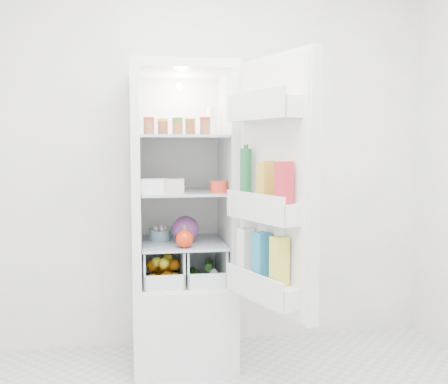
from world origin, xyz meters
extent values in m
cube|color=beige|center=(0.00, 1.50, 1.30)|extent=(3.00, 0.02, 2.60)
cube|color=silver|center=(-0.20, 1.21, 0.25)|extent=(0.60, 0.60, 0.50)
cube|color=silver|center=(-0.20, 1.21, 1.77)|extent=(0.60, 0.60, 0.05)
cube|color=silver|center=(-0.20, 1.49, 1.12)|extent=(0.60, 0.05, 1.25)
cube|color=silver|center=(-0.47, 1.21, 1.12)|extent=(0.05, 0.60, 1.25)
cube|color=silver|center=(0.07, 1.21, 1.12)|extent=(0.05, 0.60, 1.25)
cube|color=white|center=(-0.20, 1.46, 1.12)|extent=(0.50, 0.01, 1.25)
sphere|color=white|center=(-0.20, 1.42, 1.71)|extent=(0.05, 0.05, 0.05)
cube|color=#9EABB9|center=(-0.20, 1.19, 0.74)|extent=(0.49, 0.53, 0.01)
cube|color=#9EABB9|center=(-0.20, 1.19, 1.05)|extent=(0.49, 0.53, 0.02)
cube|color=#9EABB9|center=(-0.20, 1.19, 1.38)|extent=(0.49, 0.53, 0.02)
cylinder|color=#B21919|center=(-0.40, 1.05, 1.43)|extent=(0.06, 0.06, 0.08)
cylinder|color=gold|center=(-0.32, 1.10, 1.43)|extent=(0.06, 0.06, 0.08)
cylinder|color=#267226|center=(-0.24, 1.02, 1.43)|extent=(0.06, 0.06, 0.08)
cylinder|color=brown|center=(-0.16, 1.12, 1.43)|extent=(0.06, 0.06, 0.08)
cylinder|color=#B21919|center=(-0.08, 1.05, 1.43)|extent=(0.06, 0.06, 0.08)
cylinder|color=white|center=(-0.02, 1.27, 1.48)|extent=(0.07, 0.07, 0.18)
cube|color=white|center=(-0.37, 1.05, 1.10)|extent=(0.16, 0.16, 0.08)
cube|color=beige|center=(-0.27, 1.11, 1.10)|extent=(0.14, 0.14, 0.08)
cylinder|color=red|center=(-0.01, 1.03, 1.09)|extent=(0.11, 0.11, 0.07)
cube|color=#B4B4B8|center=(-0.31, 1.28, 1.08)|extent=(0.17, 0.14, 0.04)
sphere|color=#581E58|center=(-0.19, 1.15, 0.83)|extent=(0.16, 0.16, 0.16)
sphere|color=red|center=(-0.21, 0.99, 0.80)|extent=(0.10, 0.10, 0.10)
cylinder|color=#80B0BF|center=(-0.34, 1.26, 0.78)|extent=(0.18, 0.18, 0.06)
sphere|color=orange|center=(-0.39, 1.06, 0.55)|extent=(0.07, 0.07, 0.07)
sphere|color=orange|center=(-0.32, 1.06, 0.55)|extent=(0.07, 0.07, 0.07)
sphere|color=orange|center=(-0.26, 1.06, 0.55)|extent=(0.07, 0.07, 0.07)
sphere|color=orange|center=(-0.39, 1.19, 0.61)|extent=(0.07, 0.07, 0.07)
sphere|color=orange|center=(-0.32, 1.19, 0.61)|extent=(0.07, 0.07, 0.07)
sphere|color=orange|center=(-0.26, 1.19, 0.61)|extent=(0.07, 0.07, 0.07)
sphere|color=orange|center=(-0.35, 1.31, 0.55)|extent=(0.07, 0.07, 0.07)
sphere|color=orange|center=(-0.28, 1.31, 0.55)|extent=(0.07, 0.07, 0.07)
sphere|color=orange|center=(-0.30, 1.12, 0.55)|extent=(0.07, 0.07, 0.07)
sphere|color=yellow|center=(-0.36, 1.12, 0.64)|extent=(0.06, 0.06, 0.06)
sphere|color=yellow|center=(-0.29, 1.24, 0.64)|extent=(0.06, 0.06, 0.06)
sphere|color=yellow|center=(-0.32, 1.08, 0.64)|extent=(0.06, 0.06, 0.06)
cylinder|color=#1F521B|center=(-0.12, 1.19, 0.54)|extent=(0.09, 0.21, 0.05)
cylinder|color=#1F521B|center=(-0.04, 1.24, 0.59)|extent=(0.08, 0.21, 0.05)
sphere|color=white|center=(-0.08, 1.06, 0.54)|extent=(0.05, 0.05, 0.05)
sphere|color=white|center=(-0.03, 1.08, 0.57)|extent=(0.05, 0.05, 0.05)
cube|color=silver|center=(0.24, 0.64, 1.12)|extent=(0.27, 0.58, 1.30)
cube|color=white|center=(0.20, 0.63, 1.12)|extent=(0.21, 0.53, 1.26)
cube|color=white|center=(0.16, 0.61, 1.50)|extent=(0.28, 0.51, 0.10)
cube|color=white|center=(0.16, 0.61, 1.00)|extent=(0.28, 0.51, 0.10)
cube|color=white|center=(0.16, 0.61, 0.60)|extent=(0.28, 0.51, 0.10)
sphere|color=#A37849|center=(0.20, 0.50, 1.56)|extent=(0.05, 0.05, 0.05)
sphere|color=#A37849|center=(0.17, 0.57, 1.56)|extent=(0.05, 0.05, 0.05)
sphere|color=#A37849|center=(0.14, 0.65, 1.56)|extent=(0.05, 0.05, 0.05)
sphere|color=#A37849|center=(0.11, 0.72, 1.56)|extent=(0.05, 0.05, 0.05)
cylinder|color=#195A2F|center=(0.10, 0.75, 1.18)|extent=(0.06, 0.06, 0.26)
cube|color=gold|center=(0.16, 0.58, 1.15)|extent=(0.08, 0.08, 0.20)
cube|color=red|center=(0.22, 0.44, 1.15)|extent=(0.08, 0.08, 0.20)
cube|color=white|center=(0.10, 0.75, 0.77)|extent=(0.09, 0.09, 0.24)
cube|color=#2584BC|center=(0.15, 0.61, 0.77)|extent=(0.09, 0.09, 0.24)
cube|color=yellow|center=(0.21, 0.47, 0.77)|extent=(0.09, 0.09, 0.24)
camera|label=1|loc=(-0.42, -1.81, 1.30)|focal=40.00mm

